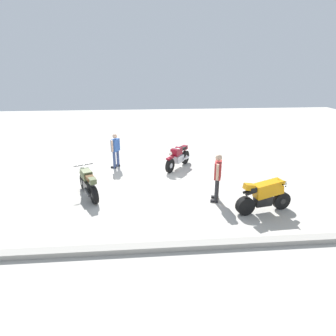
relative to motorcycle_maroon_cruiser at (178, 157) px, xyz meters
name	(u,v)px	position (x,y,z in m)	size (l,w,h in m)	color
ground_plane	(150,183)	(1.34, 1.72, -0.52)	(40.00, 40.00, 0.00)	#B7B2A8
curb_edge	(156,247)	(1.34, 6.32, -0.45)	(14.00, 0.30, 0.15)	#9C978F
motorcycle_maroon_cruiser	(178,157)	(0.00, 0.00, 0.00)	(1.31, 1.77, 1.09)	black
motorcycle_olive_vintage	(88,184)	(3.60, 2.79, -0.03)	(1.01, 1.84, 1.07)	black
motorcycle_orange_sportbike	(265,195)	(-2.27, 4.51, 0.07)	(1.95, 0.75, 1.14)	black
person_in_red_shirt	(218,175)	(-0.93, 3.55, 0.45)	(0.42, 0.65, 1.70)	#262628
person_in_blue_shirt	(116,149)	(2.85, -0.31, 0.37)	(0.46, 0.60, 1.59)	#384772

